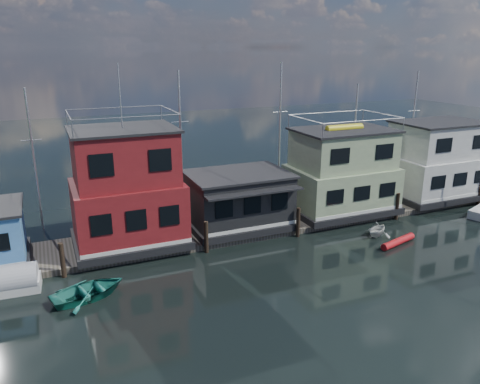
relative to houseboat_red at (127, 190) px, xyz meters
name	(u,v)px	position (x,y,z in m)	size (l,w,h in m)	color
ground	(335,307)	(8.50, -12.00, -4.10)	(160.00, 160.00, 0.00)	black
dock	(244,227)	(8.50, 0.00, -3.90)	(48.00, 5.00, 0.40)	#595147
houseboat_red	(127,190)	(0.00, 0.00, 0.00)	(7.40, 5.90, 11.86)	black
houseboat_dark	(238,200)	(8.00, -0.02, -1.69)	(7.40, 6.10, 4.06)	black
houseboat_green	(342,173)	(17.00, 0.00, -0.55)	(8.40, 5.90, 7.03)	black
houseboat_white	(436,161)	(27.00, 0.00, -0.57)	(8.40, 5.90, 6.66)	black
pilings	(256,229)	(8.17, -2.80, -3.00)	(42.28, 0.28, 2.20)	#2D2116
background_masts	(267,139)	(13.26, 6.00, 1.45)	(36.40, 0.16, 12.00)	silver
dinghy_white	(377,229)	(16.84, -5.00, -3.53)	(1.88, 2.18, 1.15)	silver
tarp_runabout	(0,283)	(-7.88, -3.44, -3.47)	(4.28, 1.94, 1.70)	silver
red_kayak	(398,242)	(17.17, -6.85, -3.86)	(0.49, 0.49, 3.34)	red
dinghy_teal	(89,291)	(-3.38, -5.87, -3.69)	(2.88, 4.03, 0.83)	#227E6F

